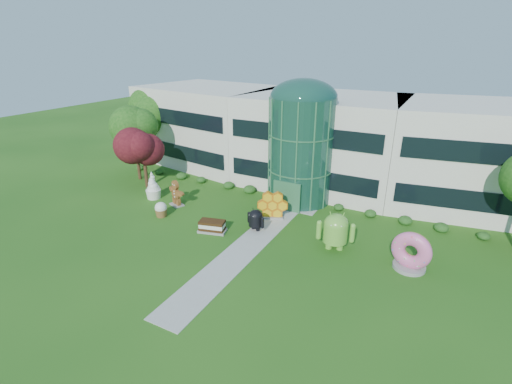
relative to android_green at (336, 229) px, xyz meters
The scene contains 14 objects.
ground 7.55m from the android_green, 142.75° to the right, with size 140.00×140.00×0.00m, color #215114.
building 15.06m from the android_green, 113.41° to the left, with size 46.00×15.00×9.30m, color beige, non-canonical shape.
atrium 10.09m from the android_green, 127.86° to the left, with size 6.00×6.00×9.80m, color #194738.
walkway 6.56m from the android_green, 157.25° to the right, with size 2.40×20.00×0.04m, color #9E9E93.
tree_red 21.62m from the android_green, behind, with size 4.00×4.00×6.00m, color #3F0C14, non-canonical shape.
trees_backdrop 10.67m from the android_green, 124.47° to the left, with size 52.00×8.00×8.40m, color #154711, non-canonical shape.
android_green is the anchor object (origin of this frame).
android_black 6.60m from the android_green, behind, with size 1.85×1.24×2.10m, color black, non-canonical shape.
donut 5.29m from the android_green, ahead, with size 2.69×1.29×2.79m, color #D35095, non-canonical shape.
gingerbread 15.54m from the android_green, behind, with size 2.72×1.05×2.51m, color brown, non-canonical shape.
ice_cream_sandwich 9.83m from the android_green, 167.76° to the right, with size 2.23×1.12×0.99m, color black, non-canonical shape.
honeycomb 6.88m from the android_green, 157.86° to the left, with size 2.82×1.01×2.22m, color gold, non-canonical shape.
froyo 18.64m from the android_green, behind, with size 1.58×1.58×2.72m, color white, non-canonical shape.
cupcake 15.28m from the android_green, behind, with size 1.13×1.13×1.36m, color white, non-canonical shape.
Camera 1 is at (12.03, -19.54, 14.34)m, focal length 26.00 mm.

